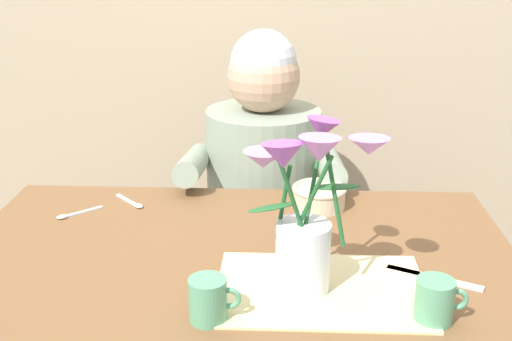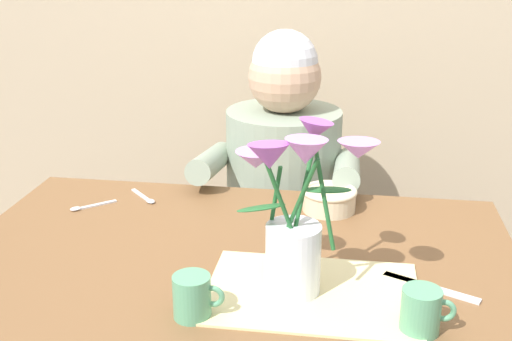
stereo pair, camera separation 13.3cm
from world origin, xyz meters
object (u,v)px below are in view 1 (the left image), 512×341
object	(u,v)px
tea_cup	(435,301)
flower_vase	(305,215)
ceramic_mug	(209,300)
ceramic_bowl	(319,196)
dinner_knife	(434,278)
seated_person	(263,217)

from	to	relation	value
tea_cup	flower_vase	bearing A→B (deg)	158.01
tea_cup	ceramic_mug	bearing A→B (deg)	-177.97
flower_vase	ceramic_mug	world-z (taller)	flower_vase
ceramic_bowl	dinner_knife	xyz separation A→B (m)	(0.21, -0.35, -0.03)
flower_vase	dinner_knife	world-z (taller)	flower_vase
ceramic_bowl	tea_cup	world-z (taller)	tea_cup
ceramic_bowl	ceramic_mug	xyz separation A→B (m)	(-0.22, -0.51, 0.01)
flower_vase	tea_cup	xyz separation A→B (m)	(0.23, -0.09, -0.12)
seated_person	flower_vase	size ratio (longest dim) A/B	3.43
flower_vase	tea_cup	size ratio (longest dim) A/B	3.56
seated_person	dinner_knife	size ratio (longest dim) A/B	5.97
ceramic_mug	tea_cup	distance (m)	0.39
seated_person	dinner_knife	xyz separation A→B (m)	(0.36, -0.68, 0.18)
ceramic_mug	tea_cup	world-z (taller)	same
tea_cup	dinner_knife	bearing A→B (deg)	77.52
seated_person	ceramic_mug	bearing A→B (deg)	-90.04
flower_vase	ceramic_mug	distance (m)	0.23
seated_person	tea_cup	world-z (taller)	seated_person
flower_vase	tea_cup	world-z (taller)	flower_vase
tea_cup	ceramic_bowl	bearing A→B (deg)	109.64
dinner_knife	flower_vase	bearing A→B (deg)	-142.48
ceramic_mug	tea_cup	xyz separation A→B (m)	(0.39, 0.01, 0.00)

